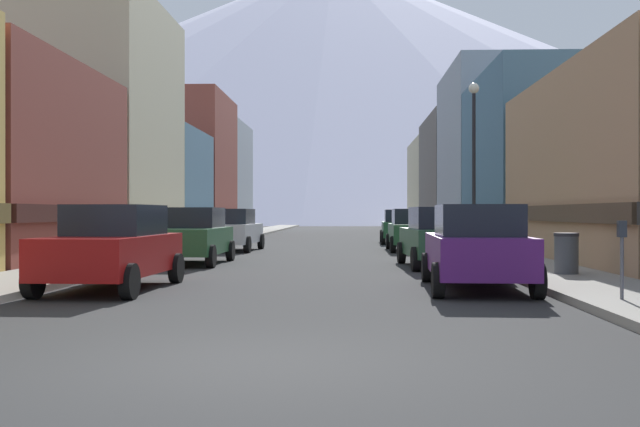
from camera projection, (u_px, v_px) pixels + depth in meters
The scene contains 24 objects.
ground_plane at pixel (241, 364), 7.88m from camera, with size 400.00×400.00×0.00m, color #2F2F2F.
sidewalk_left at pixel (223, 239), 43.10m from camera, with size 2.50×100.00×0.15m, color gray.
sidewalk_right at pixel (438, 240), 42.60m from camera, with size 2.50×100.00×0.15m, color gray.
storefront_left_2 at pixel (93, 130), 34.06m from camera, with size 6.60×9.76×11.18m.
storefront_left_3 at pixel (128, 188), 43.14m from camera, with size 8.82×8.19×6.40m.
storefront_left_4 at pixel (162, 168), 52.44m from camera, with size 9.54×9.53×9.90m.
storefront_left_5 at pixel (208, 180), 61.73m from camera, with size 6.57×9.15×9.00m.
storefront_right_2 at pixel (562, 163), 36.21m from camera, with size 8.34×11.49×8.37m.
storefront_right_3 at pixel (524, 156), 47.98m from camera, with size 10.12×11.75×10.93m.
storefront_right_4 at pixel (473, 177), 61.09m from camera, with size 7.99×13.70×9.49m.
storefront_right_5 at pixel (443, 187), 75.00m from camera, with size 6.56×13.86×8.87m.
car_left_0 at pixel (113, 247), 15.49m from camera, with size 2.18×4.45×1.78m.
car_left_1 at pixel (193, 235), 23.37m from camera, with size 2.10×4.42×1.78m.
car_left_2 at pixel (233, 230), 31.37m from camera, with size 2.24×4.48×1.78m.
car_right_0 at pixel (476, 247), 15.46m from camera, with size 2.22×4.47×1.78m.
car_right_1 at pixel (439, 237), 21.93m from camera, with size 2.26×4.49×1.78m.
car_right_2 at pixel (412, 230), 31.34m from camera, with size 2.06×4.40×1.78m.
car_right_3 at pixel (400, 226), 38.99m from camera, with size 2.15×4.44×1.78m.
parking_meter_near at pixel (622, 248), 12.51m from camera, with size 0.14×0.10×1.33m.
trash_bin_right at pixel (566, 253), 17.77m from camera, with size 0.59×0.59×0.98m.
pedestrian_0 at pixel (188, 229), 33.88m from camera, with size 0.36×0.36×1.55m.
pedestrian_2 at pixel (151, 231), 27.55m from camera, with size 0.36×0.36×1.69m.
streetlamp_right at pixel (474, 143), 25.06m from camera, with size 0.36×0.36×5.86m.
mountain_backdrop at pixel (334, 89), 267.82m from camera, with size 356.74×356.74×92.80m, color silver.
Camera 1 is at (1.16, -7.84, 1.61)m, focal length 41.62 mm.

